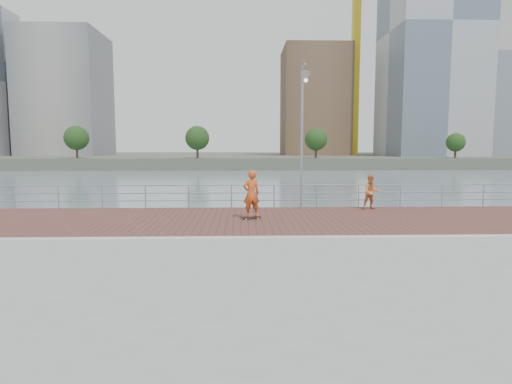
{
  "coord_description": "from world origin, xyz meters",
  "views": [
    {
      "loc": [
        -0.47,
        -13.41,
        2.95
      ],
      "look_at": [
        0.0,
        2.0,
        1.3
      ],
      "focal_mm": 30.0,
      "sensor_mm": 36.0,
      "label": 1
    }
  ],
  "objects_px": {
    "skateboarder": "(251,194)",
    "bystander": "(371,192)",
    "street_lamp": "(304,109)",
    "guardrail": "(253,194)"
  },
  "relations": [
    {
      "from": "street_lamp",
      "to": "bystander",
      "type": "bearing_deg",
      "value": 3.91
    },
    {
      "from": "skateboarder",
      "to": "bystander",
      "type": "bearing_deg",
      "value": -172.34
    },
    {
      "from": "guardrail",
      "to": "bystander",
      "type": "xyz_separation_m",
      "value": [
        5.52,
        -0.75,
        0.14
      ]
    },
    {
      "from": "skateboarder",
      "to": "bystander",
      "type": "height_order",
      "value": "skateboarder"
    },
    {
      "from": "guardrail",
      "to": "skateboarder",
      "type": "relative_size",
      "value": 20.63
    },
    {
      "from": "guardrail",
      "to": "street_lamp",
      "type": "bearing_deg",
      "value": -23.23
    },
    {
      "from": "skateboarder",
      "to": "bystander",
      "type": "distance_m",
      "value": 6.23
    },
    {
      "from": "street_lamp",
      "to": "bystander",
      "type": "height_order",
      "value": "street_lamp"
    },
    {
      "from": "bystander",
      "to": "skateboarder",
      "type": "bearing_deg",
      "value": -155.69
    },
    {
      "from": "bystander",
      "to": "guardrail",
      "type": "bearing_deg",
      "value": 171.89
    }
  ]
}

